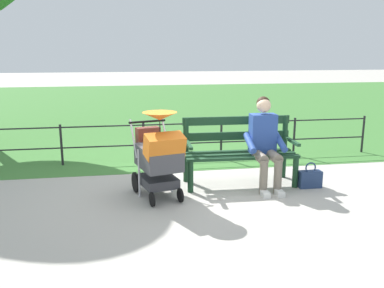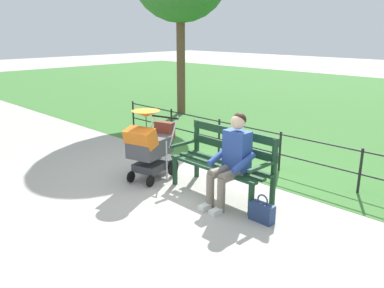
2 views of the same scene
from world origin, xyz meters
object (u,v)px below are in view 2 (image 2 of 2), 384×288
object	(u,v)px
stroller	(150,144)
handbag	(262,212)
park_bench	(225,159)
person_on_bench	(232,157)

from	to	relation	value
stroller	handbag	xyz separation A→B (m)	(-2.15, -0.05, -0.47)
park_bench	handbag	world-z (taller)	park_bench
park_bench	stroller	distance (m)	1.28
stroller	person_on_bench	bearing A→B (deg)	-172.26
stroller	handbag	bearing A→B (deg)	-178.63
person_on_bench	park_bench	bearing A→B (deg)	-35.74
stroller	park_bench	bearing A→B (deg)	-160.35
person_on_bench	stroller	world-z (taller)	person_on_bench
person_on_bench	handbag	xyz separation A→B (m)	(-0.64, 0.15, -0.55)
person_on_bench	stroller	xyz separation A→B (m)	(1.51, 0.21, -0.08)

